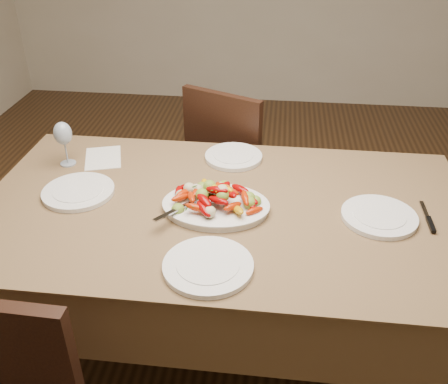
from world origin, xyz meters
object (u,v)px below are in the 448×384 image
Objects in this scene: dining_table at (224,282)px; chair_far at (240,166)px; plate_right at (379,217)px; serving_platter at (216,207)px; wine_glass at (64,142)px; plate_near at (208,266)px; plate_left at (78,192)px; plate_far at (234,157)px.

dining_table is 1.94× the size of chair_far.
dining_table is at bearing 178.31° from plate_right.
dining_table is at bearing 115.14° from chair_far.
serving_platter is 1.86× the size of wine_glass.
serving_platter is 0.33m from plate_near.
plate_right is 1.31× the size of wine_glass.
serving_platter is 0.59m from plate_right.
plate_near is (-0.57, -0.34, 0.00)m from plate_right.
dining_table is 6.44× the size of plate_near.
plate_left is at bearing 79.68° from chair_far.
plate_right is at bearing -11.77° from wine_glass.
chair_far is at bearing 90.05° from plate_near.
chair_far is at bearing 90.90° from plate_far.
plate_left is at bearing -59.94° from wine_glass.
plate_far and plate_near have the same top height.
plate_far is (-0.00, 0.38, 0.39)m from dining_table.
plate_right is (1.13, -0.04, 0.00)m from plate_left.
plate_near is (0.56, -0.38, 0.00)m from plate_left.
plate_right reaches higher than dining_table.
wine_glass is (-0.67, 0.28, 0.09)m from serving_platter.
plate_near is at bearing -86.79° from serving_platter.
chair_far is 0.90m from serving_platter.
plate_right is at bearing 148.61° from chair_far.
plate_right is 0.69m from plate_far.
wine_glass reaches higher than chair_far.
plate_right is 1.08× the size of plate_far.
plate_far is at bearing 10.58° from wine_glass.
plate_right is 1.29m from wine_glass.
dining_table is 0.69m from plate_left.
plate_near is (0.00, -1.18, 0.29)m from chair_far.
chair_far is at bearing 90.65° from dining_table.
wine_glass is (-0.70, 0.25, 0.48)m from dining_table.
plate_right and plate_far have the same top height.
wine_glass is (-0.69, -0.58, 0.39)m from chair_far.
wine_glass is at bearing 138.99° from plate_near.
plate_right is at bearing 30.76° from plate_near.
dining_table is 0.54m from plate_far.
plate_left is at bearing 174.78° from serving_platter.
wine_glass is (-0.70, -0.13, 0.09)m from plate_far.
plate_right is at bearing -1.85° from plate_left.
plate_right is at bearing -1.69° from dining_table.
wine_glass is (-1.26, 0.26, 0.09)m from plate_right.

